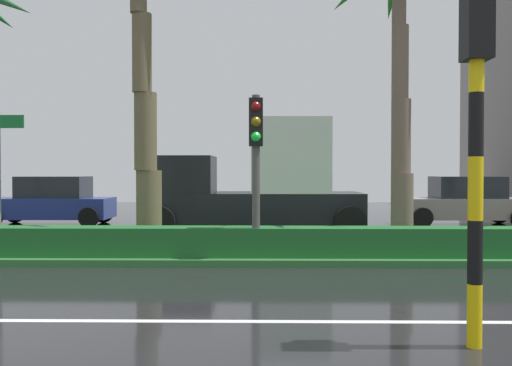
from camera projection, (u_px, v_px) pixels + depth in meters
The scene contains 8 objects.
ground_plane at pixel (75, 249), 14.33m from camera, with size 90.00×42.00×0.10m, color black.
median_strip at pixel (61, 250), 13.32m from camera, with size 85.50×4.00×0.15m, color #2D6B33.
median_hedge at pixel (37, 241), 11.92m from camera, with size 76.50×0.70×0.60m.
traffic_signal_median_right at pixel (256, 146), 11.56m from camera, with size 0.28×0.43×3.29m.
traffic_signal_foreground at pixel (476, 85), 6.16m from camera, with size 0.28×0.43×4.13m.
car_in_traffic_second at pixel (51, 202), 20.34m from camera, with size 4.30×2.02×1.72m.
box_truck_lead at pixel (258, 183), 17.36m from camera, with size 6.40×2.64×3.46m.
car_in_traffic_third at pixel (464, 202), 20.19m from camera, with size 4.30×2.02×1.72m.
Camera 1 is at (4.73, -5.22, 1.91)m, focal length 40.26 mm.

